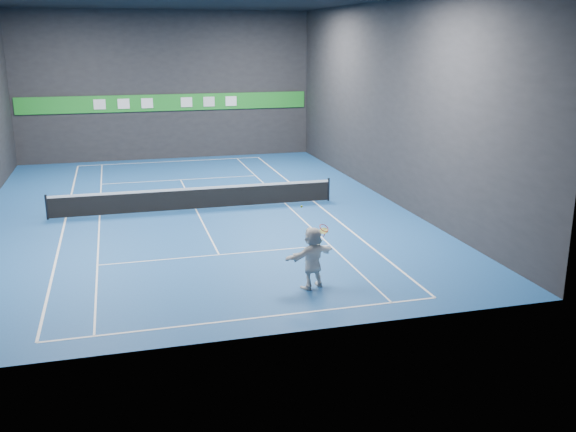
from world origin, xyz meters
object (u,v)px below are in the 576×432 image
object	(u,v)px
player	(313,258)
tennis_net	(195,198)
tennis_ball	(302,207)
tennis_racket	(324,230)

from	to	relation	value
player	tennis_net	size ratio (longest dim) A/B	0.15
tennis_ball	tennis_net	distance (m)	10.53
player	tennis_net	world-z (taller)	player
tennis_net	tennis_racket	world-z (taller)	tennis_racket
tennis_ball	tennis_net	xyz separation A→B (m)	(-1.90, 10.16, -2.03)
tennis_net	tennis_racket	distance (m)	10.51
player	tennis_ball	world-z (taller)	tennis_ball
tennis_ball	tennis_racket	bearing A→B (deg)	4.23
tennis_net	tennis_racket	size ratio (longest dim) A/B	17.59
player	tennis_ball	bearing A→B (deg)	-22.17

